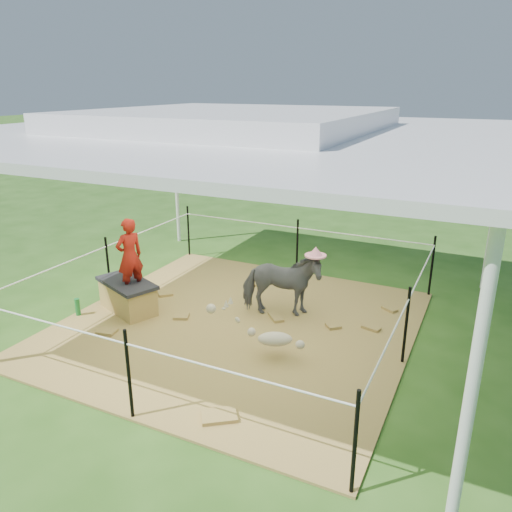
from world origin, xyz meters
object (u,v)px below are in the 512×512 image
at_px(foal, 275,337).
at_px(distant_person, 480,193).
at_px(woman, 129,249).
at_px(picnic_table_near, 453,195).
at_px(green_bottle, 78,307).
at_px(straw_bale, 128,297).
at_px(pony, 281,285).

distance_m(foal, distant_person, 8.78).
distance_m(woman, distant_person, 9.30).
height_order(woman, picnic_table_near, woman).
height_order(woman, green_bottle, woman).
xyz_separation_m(straw_bale, green_bottle, (-0.55, -0.45, -0.08)).
distance_m(straw_bale, green_bottle, 0.71).
relative_size(straw_bale, distant_person, 0.75).
bearing_deg(distant_person, pony, 69.18).
xyz_separation_m(pony, distant_person, (2.21, 7.47, 0.11)).
height_order(pony, foal, pony).
height_order(foal, picnic_table_near, picnic_table_near).
distance_m(straw_bale, pony, 2.26).
xyz_separation_m(green_bottle, pony, (2.64, 1.27, 0.35)).
bearing_deg(pony, straw_bale, 92.32).
relative_size(green_bottle, foal, 0.25).
bearing_deg(foal, pony, 85.64).
xyz_separation_m(woman, pony, (1.99, 0.82, -0.48)).
distance_m(pony, foal, 1.20).
distance_m(straw_bale, distant_person, 9.35).
relative_size(woman, pony, 0.98).
xyz_separation_m(woman, foal, (2.39, -0.29, -0.68)).
distance_m(straw_bale, foal, 2.50).
bearing_deg(foal, distant_person, 53.95).
xyz_separation_m(green_bottle, distant_person, (4.85, 8.74, 0.46)).
relative_size(foal, distant_person, 0.83).
xyz_separation_m(straw_bale, distant_person, (4.30, 8.29, 0.38)).
height_order(straw_bale, distant_person, distant_person).
bearing_deg(foal, picnic_table_near, 58.88).
bearing_deg(green_bottle, straw_bale, 39.29).
relative_size(woman, distant_person, 0.89).
relative_size(pony, distant_person, 0.92).
distance_m(pony, picnic_table_near, 8.41).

